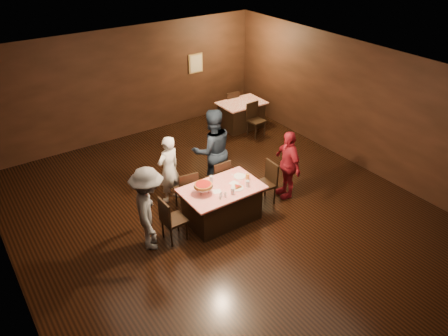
{
  "coord_description": "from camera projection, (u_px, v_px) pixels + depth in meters",
  "views": [
    {
      "loc": [
        -4.18,
        -5.76,
        5.53
      ],
      "look_at": [
        0.16,
        0.55,
        1.0
      ],
      "focal_mm": 35.0,
      "sensor_mm": 36.0,
      "label": 1
    }
  ],
  "objects": [
    {
      "name": "glass_front_right",
      "position": [
        248.0,
        184.0,
        8.68
      ],
      "size": [
        0.08,
        0.08,
        0.14
      ],
      "primitive_type": "cylinder",
      "color": "silver",
      "rests_on": "main_table"
    },
    {
      "name": "plate_with_slice",
      "position": [
        237.0,
        187.0,
        8.66
      ],
      "size": [
        0.25,
        0.25,
        0.06
      ],
      "color": "white",
      "rests_on": "main_table"
    },
    {
      "name": "diner_grey_knit",
      "position": [
        149.0,
        209.0,
        7.94
      ],
      "size": [
        1.0,
        1.25,
        1.69
      ],
      "primitive_type": "imported",
      "rotation": [
        0.0,
        0.0,
        1.17
      ],
      "color": "#545559",
      "rests_on": "ground"
    },
    {
      "name": "chair_far_right",
      "position": [
        218.0,
        178.0,
        9.55
      ],
      "size": [
        0.42,
        0.42,
        0.95
      ],
      "primitive_type": "cube",
      "rotation": [
        0.0,
        0.0,
        3.14
      ],
      "color": "black",
      "rests_on": "ground"
    },
    {
      "name": "room",
      "position": [
        234.0,
        129.0,
        7.86
      ],
      "size": [
        10.0,
        10.04,
        3.02
      ],
      "color": "black",
      "rests_on": "ground"
    },
    {
      "name": "diner_red_shirt",
      "position": [
        287.0,
        164.0,
        9.46
      ],
      "size": [
        0.56,
        0.98,
        1.57
      ],
      "primitive_type": "imported",
      "rotation": [
        0.0,
        0.0,
        -1.78
      ],
      "color": "maroon",
      "rests_on": "ground"
    },
    {
      "name": "plate_empty",
      "position": [
        240.0,
        176.0,
        9.05
      ],
      "size": [
        0.25,
        0.25,
        0.01
      ],
      "primitive_type": "cylinder",
      "color": "white",
      "rests_on": "main_table"
    },
    {
      "name": "chair_far_left",
      "position": [
        186.0,
        190.0,
        9.16
      ],
      "size": [
        0.48,
        0.48,
        0.95
      ],
      "primitive_type": "cube",
      "rotation": [
        0.0,
        0.0,
        2.99
      ],
      "color": "black",
      "rests_on": "ground"
    },
    {
      "name": "condiments",
      "position": [
        222.0,
        195.0,
        8.36
      ],
      "size": [
        0.17,
        0.1,
        0.09
      ],
      "color": "silver",
      "rests_on": "main_table"
    },
    {
      "name": "chair_end_left",
      "position": [
        174.0,
        219.0,
        8.29
      ],
      "size": [
        0.43,
        0.43,
        0.95
      ],
      "primitive_type": "cube",
      "rotation": [
        0.0,
        0.0,
        1.59
      ],
      "color": "black",
      "rests_on": "ground"
    },
    {
      "name": "diner_white_jacket",
      "position": [
        169.0,
        169.0,
        9.3
      ],
      "size": [
        0.64,
        0.49,
        1.54
      ],
      "primitive_type": "imported",
      "rotation": [
        0.0,
        0.0,
        3.38
      ],
      "color": "white",
      "rests_on": "ground"
    },
    {
      "name": "chair_back_near",
      "position": [
        256.0,
        120.0,
        12.2
      ],
      "size": [
        0.44,
        0.44,
        0.95
      ],
      "primitive_type": "cube",
      "rotation": [
        0.0,
        0.0,
        0.06
      ],
      "color": "black",
      "rests_on": "ground"
    },
    {
      "name": "diner_navy_hoodie",
      "position": [
        212.0,
        150.0,
        9.64
      ],
      "size": [
        1.07,
        0.91,
        1.93
      ],
      "primitive_type": "imported",
      "rotation": [
        0.0,
        0.0,
        2.93
      ],
      "color": "black",
      "rests_on": "ground"
    },
    {
      "name": "glass_front_left",
      "position": [
        233.0,
        191.0,
        8.45
      ],
      "size": [
        0.08,
        0.08,
        0.14
      ],
      "primitive_type": "cylinder",
      "color": "silver",
      "rests_on": "main_table"
    },
    {
      "name": "glass_back",
      "position": [
        211.0,
        179.0,
        8.83
      ],
      "size": [
        0.08,
        0.08,
        0.14
      ],
      "primitive_type": "cylinder",
      "color": "silver",
      "rests_on": "main_table"
    },
    {
      "name": "napkin_left",
      "position": [
        217.0,
        191.0,
        8.57
      ],
      "size": [
        0.21,
        0.21,
        0.01
      ],
      "primitive_type": "cube",
      "rotation": [
        0.0,
        0.0,
        -0.35
      ],
      "color": "white",
      "rests_on": "main_table"
    },
    {
      "name": "napkin_center",
      "position": [
        234.0,
        183.0,
        8.82
      ],
      "size": [
        0.19,
        0.19,
        0.01
      ],
      "primitive_type": "cube",
      "rotation": [
        0.0,
        0.0,
        0.21
      ],
      "color": "white",
      "rests_on": "main_table"
    },
    {
      "name": "main_table",
      "position": [
        222.0,
        204.0,
        8.87
      ],
      "size": [
        1.6,
        1.0,
        0.77
      ],
      "primitive_type": "cube",
      "color": "red",
      "rests_on": "ground"
    },
    {
      "name": "chair_end_right",
      "position": [
        264.0,
        184.0,
        9.36
      ],
      "size": [
        0.44,
        0.44,
        0.95
      ],
      "primitive_type": "cube",
      "rotation": [
        0.0,
        0.0,
        -1.63
      ],
      "color": "black",
      "rests_on": "ground"
    },
    {
      "name": "back_table",
      "position": [
        241.0,
        115.0,
        12.74
      ],
      "size": [
        1.3,
        0.9,
        0.77
      ],
      "primitive_type": "cube",
      "color": "#AE1D0B",
      "rests_on": "ground"
    },
    {
      "name": "chair_back_far",
      "position": [
        230.0,
        105.0,
        13.12
      ],
      "size": [
        0.45,
        0.45,
        0.95
      ],
      "primitive_type": "cube",
      "rotation": [
        0.0,
        0.0,
        3.06
      ],
      "color": "black",
      "rests_on": "ground"
    },
    {
      "name": "glass_amber",
      "position": [
        247.0,
        177.0,
        8.9
      ],
      "size": [
        0.08,
        0.08,
        0.14
      ],
      "primitive_type": "cylinder",
      "color": "#BF7F26",
      "rests_on": "main_table"
    },
    {
      "name": "pizza_stand",
      "position": [
        203.0,
        185.0,
        8.43
      ],
      "size": [
        0.38,
        0.38,
        0.22
      ],
      "color": "black",
      "rests_on": "main_table"
    }
  ]
}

